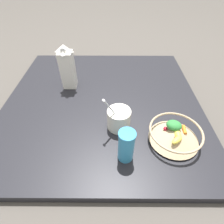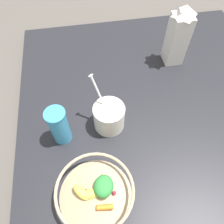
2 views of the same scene
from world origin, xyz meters
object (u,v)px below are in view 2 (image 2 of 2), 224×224
object	(u,v)px
yogurt_tub	(109,116)
milk_carton	(178,35)
drinking_cup	(59,126)
fruit_bowl	(95,192)

from	to	relation	value
yogurt_tub	milk_carton	bearing A→B (deg)	130.81
milk_carton	yogurt_tub	bearing A→B (deg)	-49.19
drinking_cup	milk_carton	bearing A→B (deg)	121.86
yogurt_tub	drinking_cup	bearing A→B (deg)	-81.98
milk_carton	drinking_cup	bearing A→B (deg)	-58.14
fruit_bowl	yogurt_tub	bearing A→B (deg)	161.51
fruit_bowl	drinking_cup	bearing A→B (deg)	-158.03
fruit_bowl	drinking_cup	world-z (taller)	drinking_cup
fruit_bowl	yogurt_tub	xyz separation A→B (m)	(-0.25, 0.08, 0.02)
milk_carton	drinking_cup	xyz separation A→B (m)	(0.33, -0.53, -0.05)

